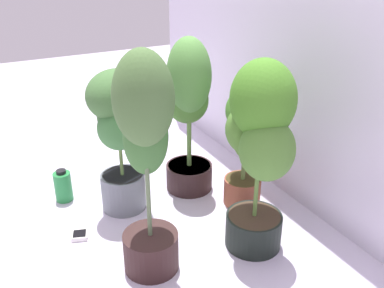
{
  "coord_description": "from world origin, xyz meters",
  "views": [
    {
      "loc": [
        1.76,
        -0.69,
        1.38
      ],
      "look_at": [
        0.01,
        0.22,
        0.45
      ],
      "focal_mm": 40.5,
      "sensor_mm": 36.0,
      "label": 1
    }
  ],
  "objects_px": {
    "nutrient_bottle": "(63,186)",
    "potted_plant_back_center": "(245,139)",
    "potted_plant_front_left": "(119,127)",
    "potted_plant_back_left": "(188,106)",
    "potted_plant_back_right": "(260,142)",
    "potted_plant_front_right": "(146,151)",
    "hygrometer_box": "(80,235)"
  },
  "relations": [
    {
      "from": "nutrient_bottle",
      "to": "potted_plant_back_center",
      "type": "bearing_deg",
      "value": 60.76
    },
    {
      "from": "nutrient_bottle",
      "to": "potted_plant_front_left",
      "type": "bearing_deg",
      "value": 51.41
    },
    {
      "from": "potted_plant_back_left",
      "to": "potted_plant_back_center",
      "type": "relative_size",
      "value": 1.34
    },
    {
      "from": "potted_plant_back_right",
      "to": "potted_plant_front_right",
      "type": "xyz_separation_m",
      "value": [
        -0.09,
        -0.51,
        0.03
      ]
    },
    {
      "from": "potted_plant_back_left",
      "to": "potted_plant_back_center",
      "type": "bearing_deg",
      "value": 30.9
    },
    {
      "from": "potted_plant_back_right",
      "to": "potted_plant_front_right",
      "type": "height_order",
      "value": "potted_plant_front_right"
    },
    {
      "from": "potted_plant_front_right",
      "to": "potted_plant_front_left",
      "type": "bearing_deg",
      "value": 174.3
    },
    {
      "from": "potted_plant_back_center",
      "to": "hygrometer_box",
      "type": "height_order",
      "value": "potted_plant_back_center"
    },
    {
      "from": "potted_plant_front_right",
      "to": "potted_plant_back_center",
      "type": "height_order",
      "value": "potted_plant_front_right"
    },
    {
      "from": "potted_plant_back_right",
      "to": "nutrient_bottle",
      "type": "distance_m",
      "value": 1.22
    },
    {
      "from": "potted_plant_back_right",
      "to": "nutrient_bottle",
      "type": "relative_size",
      "value": 4.84
    },
    {
      "from": "potted_plant_back_left",
      "to": "potted_plant_front_left",
      "type": "relative_size",
      "value": 1.15
    },
    {
      "from": "potted_plant_back_right",
      "to": "hygrometer_box",
      "type": "distance_m",
      "value": 1.04
    },
    {
      "from": "potted_plant_back_right",
      "to": "potted_plant_back_left",
      "type": "height_order",
      "value": "potted_plant_back_right"
    },
    {
      "from": "hygrometer_box",
      "to": "potted_plant_front_right",
      "type": "bearing_deg",
      "value": -36.88
    },
    {
      "from": "potted_plant_back_left",
      "to": "potted_plant_back_center",
      "type": "distance_m",
      "value": 0.38
    },
    {
      "from": "potted_plant_front_right",
      "to": "potted_plant_back_left",
      "type": "bearing_deg",
      "value": 139.25
    },
    {
      "from": "potted_plant_back_center",
      "to": "hygrometer_box",
      "type": "relative_size",
      "value": 6.83
    },
    {
      "from": "potted_plant_front_right",
      "to": "hygrometer_box",
      "type": "distance_m",
      "value": 0.73
    },
    {
      "from": "potted_plant_back_right",
      "to": "nutrient_bottle",
      "type": "xyz_separation_m",
      "value": [
        -0.85,
        -0.74,
        -0.47
      ]
    },
    {
      "from": "potted_plant_front_right",
      "to": "potted_plant_back_center",
      "type": "distance_m",
      "value": 0.74
    },
    {
      "from": "potted_plant_back_right",
      "to": "hygrometer_box",
      "type": "height_order",
      "value": "potted_plant_back_right"
    },
    {
      "from": "potted_plant_back_center",
      "to": "potted_plant_front_left",
      "type": "bearing_deg",
      "value": -114.14
    },
    {
      "from": "potted_plant_back_right",
      "to": "potted_plant_front_left",
      "type": "height_order",
      "value": "potted_plant_back_right"
    },
    {
      "from": "potted_plant_back_right",
      "to": "potted_plant_front_right",
      "type": "relative_size",
      "value": 0.92
    },
    {
      "from": "potted_plant_back_right",
      "to": "potted_plant_front_left",
      "type": "bearing_deg",
      "value": -143.64
    },
    {
      "from": "potted_plant_back_left",
      "to": "hygrometer_box",
      "type": "relative_size",
      "value": 9.16
    },
    {
      "from": "potted_plant_front_right",
      "to": "potted_plant_back_left",
      "type": "relative_size",
      "value": 1.11
    },
    {
      "from": "potted_plant_back_right",
      "to": "potted_plant_back_center",
      "type": "xyz_separation_m",
      "value": [
        -0.34,
        0.16,
        -0.16
      ]
    },
    {
      "from": "potted_plant_front_right",
      "to": "potted_plant_back_right",
      "type": "bearing_deg",
      "value": 79.53
    },
    {
      "from": "potted_plant_front_left",
      "to": "hygrometer_box",
      "type": "bearing_deg",
      "value": -60.86
    },
    {
      "from": "potted_plant_front_left",
      "to": "hygrometer_box",
      "type": "height_order",
      "value": "potted_plant_front_left"
    }
  ]
}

